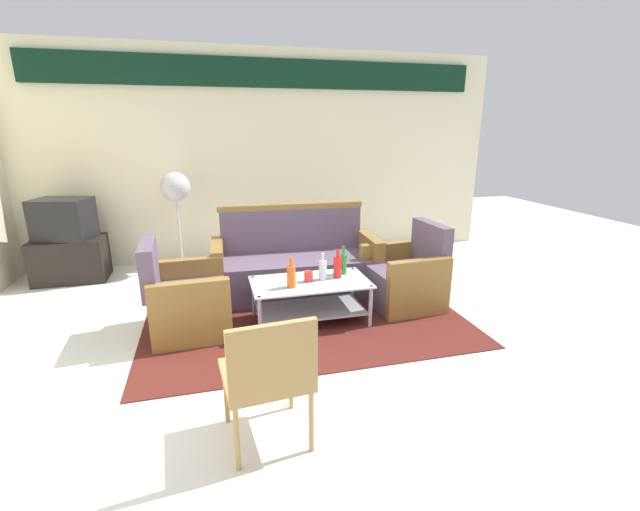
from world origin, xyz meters
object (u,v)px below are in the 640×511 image
Objects in this scene: bottle_orange at (291,276)px; cup at (308,276)px; armchair_left at (186,302)px; television at (64,219)px; coffee_table at (310,295)px; tv_stand at (71,260)px; bottle_green at (343,263)px; pedestal_fan at (176,193)px; armchair_right at (405,278)px; couch at (296,266)px; bottle_red at (338,267)px; bottle_clear at (323,270)px; wicker_chair at (268,371)px.

bottle_orange is 0.22m from cup.
television is (-1.41, 1.79, 0.47)m from armchair_left.
coffee_table is 1.38× the size of tv_stand.
cup is (-0.38, -0.13, -0.06)m from bottle_green.
cup is (0.18, 0.11, -0.06)m from bottle_orange.
armchair_right is at bearing -37.30° from pedestal_fan.
coffee_table is at bearing -36.47° from tv_stand.
bottle_orange is (-0.22, -0.88, 0.20)m from couch.
armchair_left is at bearing 168.50° from bottle_orange.
armchair_left is at bearing -51.79° from tv_stand.
television reaches higher than bottle_red.
armchair_right reaches higher than bottle_red.
armchair_right is 0.67× the size of pedestal_fan.
pedestal_fan is (-1.54, 1.88, 0.50)m from bottle_red.
wicker_chair reaches higher than bottle_clear.
armchair_left is 1.06× the size of tv_stand.
tv_stand is at bearing -177.77° from pedestal_fan.
bottle_orange is at bearing 98.85° from armchair_right.
armchair_right is at bearing 8.65° from bottle_clear.
couch is 1.66× the size of coffee_table.
bottle_green is (0.35, -0.64, 0.20)m from couch.
cup is at bearing -36.58° from tv_stand.
armchair_right is at bearing 8.79° from bottle_red.
bottle_orange is at bearing -159.25° from bottle_clear.
bottle_green is 0.41× the size of television.
television reaches higher than bottle_clear.
bottle_clear is at bearing 84.20° from armchair_left.
pedestal_fan is (-1.38, 1.90, 0.50)m from bottle_clear.
couch is 0.81m from bottle_red.
bottle_orange is at bearing 153.19° from television.
armchair_left is 1.13m from coffee_table.
bottle_green is (1.50, 0.05, 0.23)m from armchair_left.
couch is 1.21m from armchair_right.
bottle_clear is 0.15m from bottle_red.
cup is (1.11, -0.08, 0.17)m from armchair_left.
bottle_orange is 1.53m from wicker_chair.
coffee_table is at bearing 82.73° from armchair_left.
couch is 2.28× the size of tv_stand.
bottle_clear reaches higher than coffee_table.
tv_stand is at bearing 145.19° from bottle_clear.
coffee_table is 2.42m from pedestal_fan.
tv_stand is (-3.60, 1.71, -0.03)m from armchair_right.
pedestal_fan is (-2.31, 1.76, 0.73)m from armchair_right.
tv_stand is 0.63× the size of pedestal_fan.
armchair_left is 1.01× the size of wicker_chair.
tv_stand is at bearing 90.00° from television.
wicker_chair is (-0.74, -1.60, -0.01)m from bottle_clear.
television reaches higher than coffee_table.
tv_stand reaches higher than coffee_table.
bottle_clear is at bearing -154.22° from bottle_green.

